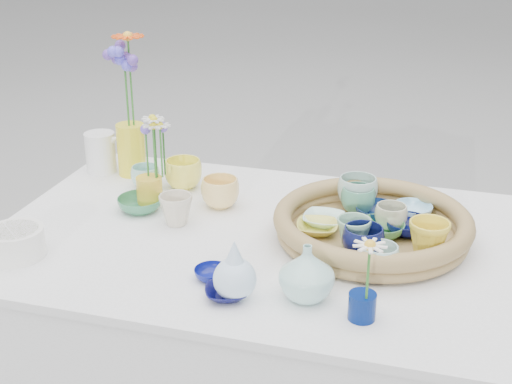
# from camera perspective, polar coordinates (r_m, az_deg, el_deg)

# --- Properties ---
(wicker_tray) EXTENTS (0.47, 0.47, 0.08)m
(wicker_tray) POSITION_cam_1_polar(r_m,az_deg,el_deg) (1.72, 9.28, -2.68)
(wicker_tray) COLOR olive
(wicker_tray) RESTS_ON display_table
(tray_ceramic_0) EXTENTS (0.14, 0.14, 0.03)m
(tray_ceramic_0) POSITION_cam_1_polar(r_m,az_deg,el_deg) (1.80, 9.65, -1.62)
(tray_ceramic_0) COLOR navy
(tray_ceramic_0) RESTS_ON wicker_tray
(tray_ceramic_1) EXTENTS (0.14, 0.14, 0.03)m
(tray_ceramic_1) POSITION_cam_1_polar(r_m,az_deg,el_deg) (1.74, 12.04, -2.72)
(tray_ceramic_1) COLOR #030735
(tray_ceramic_1) RESTS_ON wicker_tray
(tray_ceramic_2) EXTENTS (0.11, 0.11, 0.09)m
(tray_ceramic_2) POSITION_cam_1_polar(r_m,az_deg,el_deg) (1.63, 13.64, -3.68)
(tray_ceramic_2) COLOR yellow
(tray_ceramic_2) RESTS_ON wicker_tray
(tray_ceramic_3) EXTENTS (0.12, 0.12, 0.03)m
(tray_ceramic_3) POSITION_cam_1_polar(r_m,az_deg,el_deg) (1.71, 10.01, -2.96)
(tray_ceramic_3) COLOR #4B9359
(tray_ceramic_3) RESTS_ON wicker_tray
(tray_ceramic_4) EXTENTS (0.08, 0.08, 0.07)m
(tray_ceramic_4) POSITION_cam_1_polar(r_m,az_deg,el_deg) (1.64, 7.81, -3.31)
(tray_ceramic_4) COLOR #85BC97
(tray_ceramic_4) RESTS_ON wicker_tray
(tray_ceramic_5) EXTENTS (0.11, 0.11, 0.02)m
(tray_ceramic_5) POSITION_cam_1_polar(r_m,az_deg,el_deg) (1.75, 5.46, -2.23)
(tray_ceramic_5) COLOR silver
(tray_ceramic_5) RESTS_ON wicker_tray
(tray_ceramic_6) EXTENTS (0.12, 0.12, 0.08)m
(tray_ceramic_6) POSITION_cam_1_polar(r_m,az_deg,el_deg) (1.85, 8.12, -0.01)
(tray_ceramic_6) COLOR #A9CAC0
(tray_ceramic_6) RESTS_ON wicker_tray
(tray_ceramic_7) EXTENTS (0.10, 0.10, 0.06)m
(tray_ceramic_7) POSITION_cam_1_polar(r_m,az_deg,el_deg) (1.75, 10.74, -1.98)
(tray_ceramic_7) COLOR beige
(tray_ceramic_7) RESTS_ON wicker_tray
(tray_ceramic_8) EXTENTS (0.13, 0.13, 0.03)m
(tray_ceramic_8) POSITION_cam_1_polar(r_m,az_deg,el_deg) (1.83, 12.40, -1.49)
(tray_ceramic_8) COLOR #A8E0F9
(tray_ceramic_8) RESTS_ON wicker_tray
(tray_ceramic_9) EXTENTS (0.10, 0.10, 0.07)m
(tray_ceramic_9) POSITION_cam_1_polar(r_m,az_deg,el_deg) (1.60, 8.55, -4.01)
(tray_ceramic_9) COLOR #0C1243
(tray_ceramic_9) RESTS_ON wicker_tray
(tray_ceramic_10) EXTENTS (0.12, 0.12, 0.02)m
(tray_ceramic_10) POSITION_cam_1_polar(r_m,az_deg,el_deg) (1.71, 4.91, -2.87)
(tray_ceramic_10) COLOR #D7CD4E
(tray_ceramic_10) RESTS_ON wicker_tray
(tray_ceramic_11) EXTENTS (0.09, 0.09, 0.06)m
(tray_ceramic_11) POSITION_cam_1_polar(r_m,az_deg,el_deg) (1.55, 9.94, -5.28)
(tray_ceramic_11) COLOR silver
(tray_ceramic_11) RESTS_ON wicker_tray
(tray_ceramic_12) EXTENTS (0.10, 0.10, 0.07)m
(tray_ceramic_12) POSITION_cam_1_polar(r_m,az_deg,el_deg) (1.82, 8.16, -0.63)
(tray_ceramic_12) COLOR #4B9173
(tray_ceramic_12) RESTS_ON wicker_tray
(loose_ceramic_0) EXTENTS (0.12, 0.12, 0.08)m
(loose_ceramic_0) POSITION_cam_1_polar(r_m,az_deg,el_deg) (2.01, -5.84, 1.45)
(loose_ceramic_0) COLOR #FFF655
(loose_ceramic_0) RESTS_ON display_table
(loose_ceramic_1) EXTENTS (0.11, 0.11, 0.08)m
(loose_ceramic_1) POSITION_cam_1_polar(r_m,az_deg,el_deg) (1.88, -2.88, -0.05)
(loose_ceramic_1) COLOR #FFD77C
(loose_ceramic_1) RESTS_ON display_table
(loose_ceramic_2) EXTENTS (0.14, 0.14, 0.04)m
(loose_ceramic_2) POSITION_cam_1_polar(r_m,az_deg,el_deg) (1.89, -9.25, -0.96)
(loose_ceramic_2) COLOR #347B52
(loose_ceramic_2) RESTS_ON display_table
(loose_ceramic_3) EXTENTS (0.11, 0.11, 0.08)m
(loose_ceramic_3) POSITION_cam_1_polar(r_m,az_deg,el_deg) (1.79, -6.42, -1.42)
(loose_ceramic_3) COLOR beige
(loose_ceramic_3) RESTS_ON display_table
(loose_ceramic_4) EXTENTS (0.09, 0.09, 0.02)m
(loose_ceramic_4) POSITION_cam_1_polar(r_m,az_deg,el_deg) (1.55, -3.53, -6.56)
(loose_ceramic_4) COLOR navy
(loose_ceramic_4) RESTS_ON display_table
(loose_ceramic_5) EXTENTS (0.10, 0.10, 0.06)m
(loose_ceramic_5) POSITION_cam_1_polar(r_m,az_deg,el_deg) (2.02, -8.84, 1.19)
(loose_ceramic_5) COLOR #9BD4C5
(loose_ceramic_5) RESTS_ON display_table
(loose_ceramic_6) EXTENTS (0.12, 0.12, 0.02)m
(loose_ceramic_6) POSITION_cam_1_polar(r_m,az_deg,el_deg) (1.48, -2.35, -8.05)
(loose_ceramic_6) COLOR #0B0C43
(loose_ceramic_6) RESTS_ON display_table
(fluted_bowl) EXTENTS (0.16, 0.16, 0.07)m
(fluted_bowl) POSITION_cam_1_polar(r_m,az_deg,el_deg) (1.72, -18.63, -3.85)
(fluted_bowl) COLOR white
(fluted_bowl) RESTS_ON display_table
(bud_vase_paleblue) EXTENTS (0.10, 0.10, 0.14)m
(bud_vase_paleblue) POSITION_cam_1_polar(r_m,az_deg,el_deg) (1.45, -1.72, -6.15)
(bud_vase_paleblue) COLOR #C3E0F8
(bud_vase_paleblue) RESTS_ON display_table
(bud_vase_seafoam) EXTENTS (0.14, 0.14, 0.12)m
(bud_vase_seafoam) POSITION_cam_1_polar(r_m,az_deg,el_deg) (1.46, 4.09, -6.42)
(bud_vase_seafoam) COLOR #A8DAD0
(bud_vase_seafoam) RESTS_ON display_table
(bud_vase_cobalt) EXTENTS (0.07, 0.07, 0.06)m
(bud_vase_cobalt) POSITION_cam_1_polar(r_m,az_deg,el_deg) (1.42, 8.48, -9.03)
(bud_vase_cobalt) COLOR #021757
(bud_vase_cobalt) RESTS_ON display_table
(single_daisy) EXTENTS (0.08, 0.08, 0.13)m
(single_daisy) POSITION_cam_1_polar(r_m,az_deg,el_deg) (1.37, 8.96, -6.36)
(single_daisy) COLOR white
(single_daisy) RESTS_ON bud_vase_cobalt
(tall_vase_yellow) EXTENTS (0.08, 0.08, 0.15)m
(tall_vase_yellow) POSITION_cam_1_polar(r_m,az_deg,el_deg) (2.11, -9.94, 3.36)
(tall_vase_yellow) COLOR yellow
(tall_vase_yellow) RESTS_ON display_table
(gerbera) EXTENTS (0.12, 0.12, 0.27)m
(gerbera) POSITION_cam_1_polar(r_m,az_deg,el_deg) (2.05, -9.98, 8.69)
(gerbera) COLOR #FD5011
(gerbera) RESTS_ON tall_vase_yellow
(hydrangea) EXTENTS (0.10, 0.10, 0.27)m
(hydrangea) POSITION_cam_1_polar(r_m,az_deg,el_deg) (2.05, -10.31, 7.83)
(hydrangea) COLOR #6340AC
(hydrangea) RESTS_ON tall_vase_yellow
(white_pitcher) EXTENTS (0.13, 0.09, 0.12)m
(white_pitcher) POSITION_cam_1_polar(r_m,az_deg,el_deg) (2.16, -12.33, 3.12)
(white_pitcher) COLOR white
(white_pitcher) RESTS_ON display_table
(daisy_cup) EXTENTS (0.07, 0.07, 0.07)m
(daisy_cup) POSITION_cam_1_polar(r_m,az_deg,el_deg) (1.92, -8.52, 0.13)
(daisy_cup) COLOR gold
(daisy_cup) RESTS_ON display_table
(daisy_posy) EXTENTS (0.09, 0.09, 0.17)m
(daisy_posy) POSITION_cam_1_polar(r_m,az_deg,el_deg) (1.88, -8.28, 3.64)
(daisy_posy) COLOR silver
(daisy_posy) RESTS_ON daisy_cup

